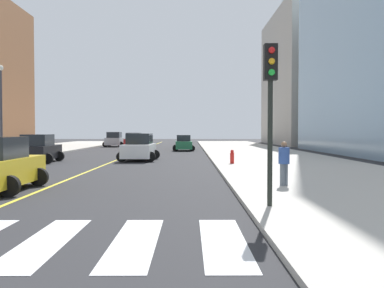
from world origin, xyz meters
TOP-DOWN VIEW (x-y plane):
  - sidewalk_kerb_east at (12.20, 20.00)m, footprint 10.00×120.00m
  - lane_divider_paint at (0.00, 40.00)m, footprint 0.16×80.00m
  - parking_garage_concrete at (28.51, 64.54)m, footprint 18.00×24.00m
  - car_white_nearest at (1.78, 27.09)m, footprint 2.95×4.64m
  - car_green_second at (4.91, 42.48)m, footprint 2.58×4.04m
  - car_red_fifth at (-1.64, 49.64)m, footprint 2.80×4.47m
  - car_silver_sixth at (-5.03, 54.53)m, footprint 2.90×4.64m
  - car_black_seventh at (-5.11, 25.17)m, footprint 2.88×4.53m
  - traffic_light_near_corner at (7.85, 7.17)m, footprint 0.36×0.41m
  - pedestrian_waiting_east at (9.22, 11.49)m, footprint 0.42×0.42m
  - fire_hydrant at (8.33, 22.28)m, footprint 0.26×0.26m
  - street_lamp at (-8.58, 27.00)m, footprint 0.44×0.44m

SIDE VIEW (x-z plane):
  - lane_divider_paint at x=0.00m, z-range 0.00..0.01m
  - sidewalk_kerb_east at x=12.20m, z-range 0.00..0.15m
  - fire_hydrant at x=8.33m, z-range 0.13..1.02m
  - car_green_second at x=4.91m, z-range -0.06..1.71m
  - car_red_fifth at x=-1.64m, z-range -0.06..1.93m
  - car_black_seventh at x=-5.11m, z-range -0.06..1.93m
  - car_white_nearest at x=1.78m, z-range -0.07..1.98m
  - car_silver_sixth at x=-5.03m, z-range -0.07..2.01m
  - pedestrian_waiting_east at x=9.22m, z-range 0.24..1.93m
  - traffic_light_near_corner at x=7.85m, z-range 1.07..5.57m
  - street_lamp at x=-8.58m, z-range 0.81..7.84m
  - parking_garage_concrete at x=28.51m, z-range 0.00..21.60m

